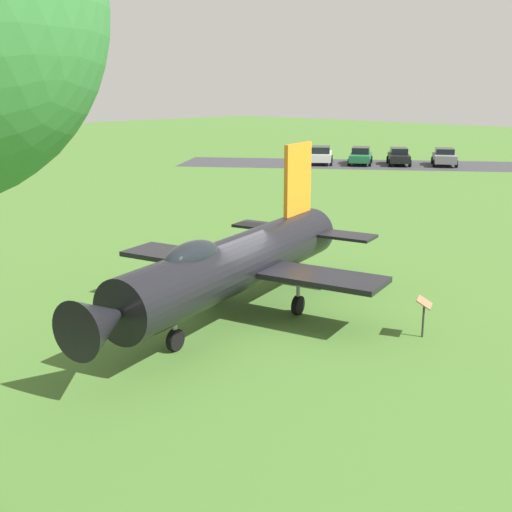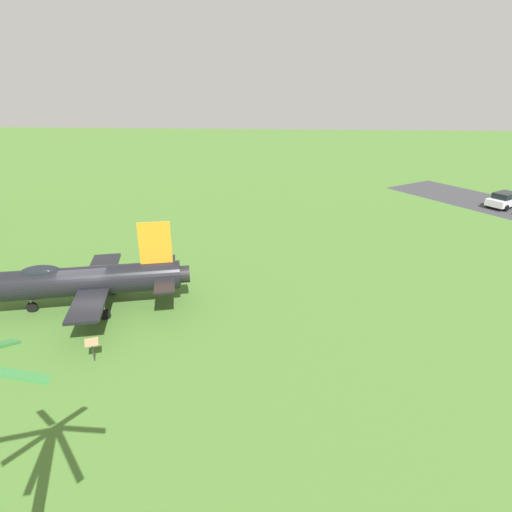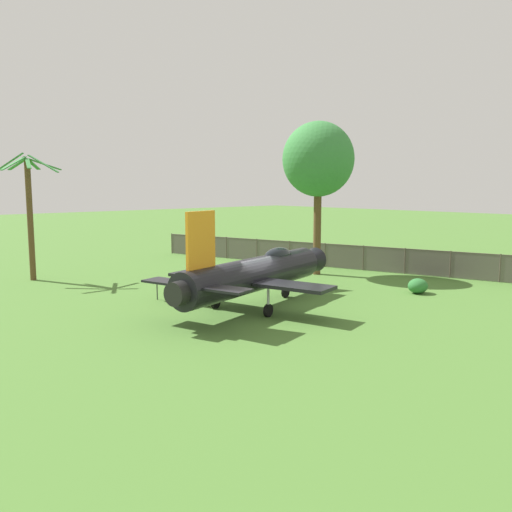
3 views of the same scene
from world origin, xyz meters
name	(u,v)px [view 2 (image 2 of 3)]	position (x,y,z in m)	size (l,w,h in m)	color
ground_plane	(91,307)	(0.00, 0.00, 0.00)	(200.00, 200.00, 0.00)	#47722D
display_jet	(79,281)	(0.37, 0.09, 1.73)	(12.38, 8.90, 4.96)	black
info_plaque	(92,345)	(-2.41, 4.97, 0.85)	(0.71, 0.60, 1.14)	#333333
parked_car_white	(506,199)	(-33.84, -23.92, 0.81)	(4.82, 4.29, 1.58)	silver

